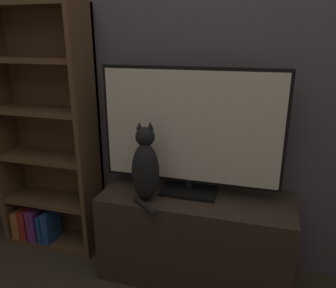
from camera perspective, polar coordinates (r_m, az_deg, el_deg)
name	(u,v)px	position (r m, az deg, el deg)	size (l,w,h in m)	color
wall_back	(208,60)	(1.98, 6.95, 14.31)	(4.80, 0.05, 2.60)	#564C51
tv_stand	(194,237)	(2.07, 4.62, -15.81)	(1.12, 0.42, 0.54)	#33281E
tv	(190,131)	(1.85, 3.91, 2.29)	(1.04, 0.20, 0.74)	black
cat	(146,168)	(1.83, -3.94, -4.13)	(0.21, 0.26, 0.45)	black
bookshelf	(48,143)	(2.38, -20.19, 0.22)	(0.67, 0.28, 1.63)	brown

